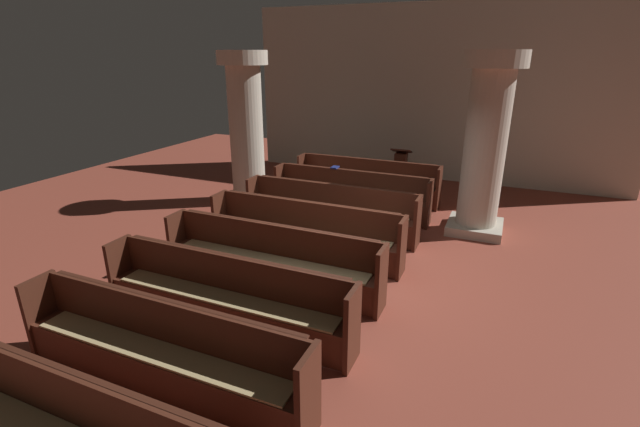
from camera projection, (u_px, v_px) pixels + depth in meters
name	position (u px, v px, depth m)	size (l,w,h in m)	color
ground_plane	(354.00, 269.00, 7.18)	(19.20, 19.20, 0.00)	brown
back_wall	(432.00, 95.00, 11.65)	(10.00, 0.16, 4.50)	beige
pew_row_0	(367.00, 179.00, 10.40)	(3.39, 0.46, 0.95)	#4C2316
pew_row_1	(350.00, 193.00, 9.41)	(3.39, 0.46, 0.95)	#4C2316
pew_row_2	(330.00, 209.00, 8.42)	(3.39, 0.47, 0.95)	#4C2316
pew_row_3	(304.00, 230.00, 7.44)	(3.39, 0.46, 0.95)	#4C2316
pew_row_4	(271.00, 257.00, 6.45)	(3.39, 0.46, 0.95)	#4C2316
pew_row_5	(225.00, 294.00, 5.46)	(3.39, 0.47, 0.95)	#4C2316
pew_row_6	(159.00, 348.00, 4.47)	(3.39, 0.46, 0.95)	#4C2316
pillar_aisle_side	(485.00, 143.00, 8.11)	(1.09, 1.09, 3.35)	#B6AD9A
pillar_far_side	(246.00, 126.00, 9.94)	(1.09, 1.09, 3.35)	#B6AD9A
lectern	(400.00, 173.00, 11.14)	(0.48, 0.45, 1.08)	#411E13
hymn_book	(335.00, 167.00, 9.57)	(0.14, 0.21, 0.03)	navy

